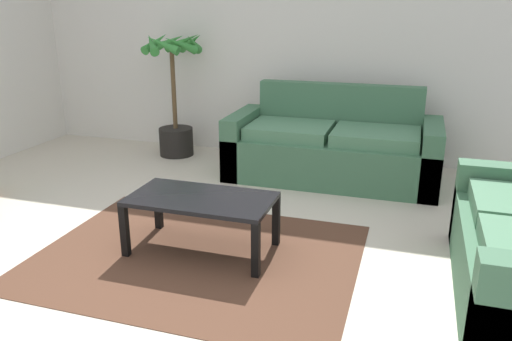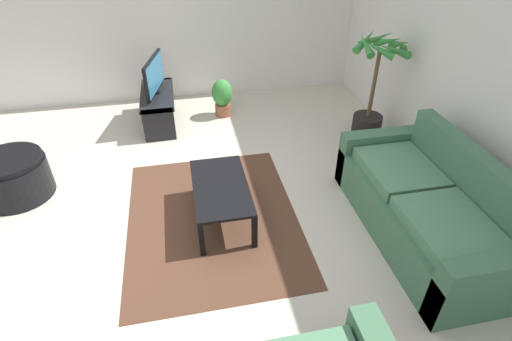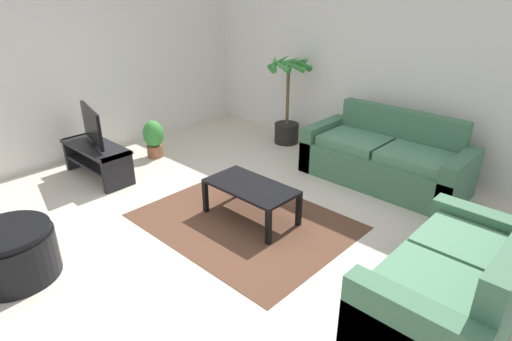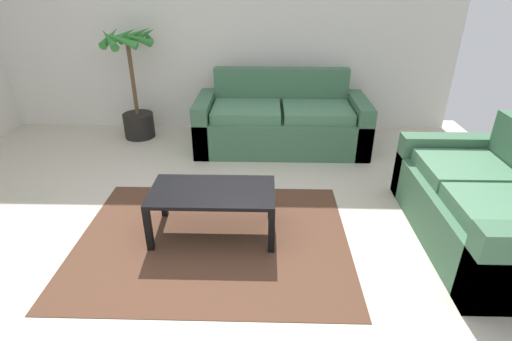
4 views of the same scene
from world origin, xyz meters
TOP-DOWN VIEW (x-y plane):
  - ground_plane at (0.00, 0.00)m, footprint 6.60×6.60m
  - wall_back at (0.00, 3.00)m, footprint 6.00×0.06m
  - wall_left at (-3.00, 0.00)m, footprint 0.06×6.00m
  - couch_main at (0.72, 2.28)m, footprint 2.04×0.90m
  - tv_stand at (-2.12, -0.18)m, footprint 1.10×0.45m
  - tv at (-2.12, -0.18)m, footprint 0.81×0.23m
  - coffee_table at (0.11, 0.42)m, footprint 1.00×0.53m
  - area_rug at (0.11, 0.32)m, footprint 2.20×1.70m
  - potted_palm at (-1.12, 2.56)m, footprint 0.71×0.71m
  - potted_plant_small at (-2.17, 0.74)m, footprint 0.30×0.30m
  - ottoman at (-0.70, -1.72)m, footprint 0.73×0.73m

SIDE VIEW (x-z plane):
  - ground_plane at x=0.00m, z-range 0.00..0.00m
  - area_rug at x=0.11m, z-range 0.00..0.01m
  - ottoman at x=-0.70m, z-range 0.00..0.47m
  - tv_stand at x=-2.12m, z-range 0.07..0.52m
  - couch_main at x=0.72m, z-range -0.15..0.75m
  - potted_plant_small at x=-2.17m, z-range 0.02..0.58m
  - coffee_table at x=0.11m, z-range 0.15..0.56m
  - potted_palm at x=-1.12m, z-range -0.08..1.33m
  - tv at x=-2.12m, z-range 0.47..0.97m
  - wall_back at x=0.00m, z-range 0.00..2.70m
  - wall_left at x=-3.00m, z-range 0.00..2.70m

